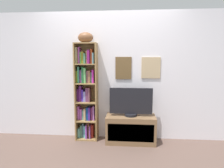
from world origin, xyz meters
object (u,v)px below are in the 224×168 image
tv_stand (131,129)px  television (131,102)px  football (85,37)px  bookshelf (86,92)px

tv_stand → television: 0.48m
television → football: bearing=174.6°
bookshelf → tv_stand: 1.03m
bookshelf → television: size_ratio=2.36×
football → tv_stand: (0.80, -0.08, -1.60)m
bookshelf → tv_stand: bearing=-7.4°
football → television: size_ratio=0.36×
football → tv_stand: football is taller
bookshelf → football: bearing=-68.3°
bookshelf → television: (0.81, -0.10, -0.14)m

